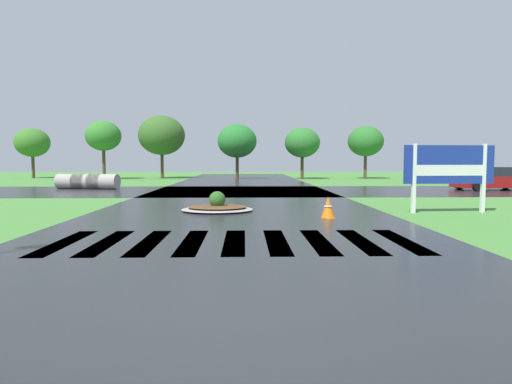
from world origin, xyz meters
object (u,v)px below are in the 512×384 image
object	(u,v)px
estate_billboard	(449,167)
car_dark_suv	(491,179)
median_island	(217,207)
traffic_cone	(328,208)
drainage_pipe_stack	(88,181)

from	to	relation	value
estate_billboard	car_dark_suv	bearing A→B (deg)	-128.44
estate_billboard	median_island	world-z (taller)	estate_billboard
estate_billboard	median_island	xyz separation A→B (m)	(-7.64, 0.67, -1.35)
car_dark_suv	median_island	bearing A→B (deg)	-151.71
estate_billboard	traffic_cone	distance (m)	4.55
estate_billboard	car_dark_suv	distance (m)	13.14
estate_billboard	drainage_pipe_stack	xyz separation A→B (m)	(-16.09, 12.39, -1.05)
estate_billboard	traffic_cone	bearing A→B (deg)	12.88
car_dark_suv	traffic_cone	distance (m)	16.78
car_dark_suv	drainage_pipe_stack	distance (m)	23.60
median_island	traffic_cone	bearing A→B (deg)	-29.30
median_island	drainage_pipe_stack	size ratio (longest dim) A/B	0.62
traffic_cone	estate_billboard	bearing A→B (deg)	16.65
estate_billboard	drainage_pipe_stack	bearing A→B (deg)	-41.36
drainage_pipe_stack	traffic_cone	bearing A→B (deg)	-48.98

